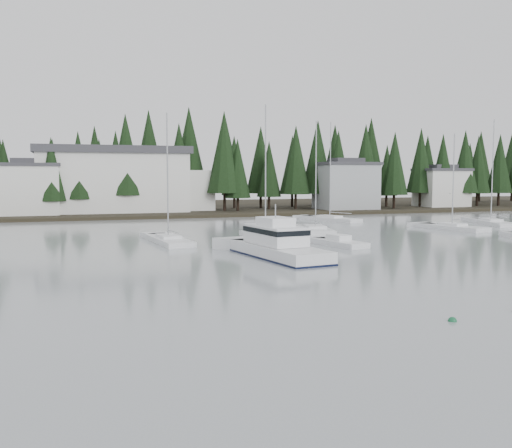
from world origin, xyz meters
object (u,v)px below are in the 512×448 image
at_px(harbor_inn, 126,180).
at_px(sailboat_6, 315,231).
at_px(house_east_b, 441,187).
at_px(sailboat_4, 452,229).
at_px(house_west, 29,188).
at_px(sailboat_3, 330,220).
at_px(house_east_a, 346,185).
at_px(sailboat_7, 265,239).
at_px(sailboat_1, 491,224).
at_px(sailboat_5, 168,242).
at_px(cabin_cruiser_center, 278,248).
at_px(runabout_1, 339,244).

relative_size(harbor_inn, sailboat_6, 2.21).
distance_m(house_east_b, sailboat_4, 45.70).
xyz_separation_m(house_west, sailboat_3, (42.11, -19.59, -4.57)).
bearing_deg(house_east_a, house_east_b, 5.19).
bearing_deg(sailboat_7, sailboat_1, -74.60).
height_order(sailboat_1, sailboat_5, sailboat_1).
relative_size(cabin_cruiser_center, sailboat_6, 0.89).
relative_size(house_west, sailboat_3, 0.64).
bearing_deg(harbor_inn, sailboat_4, -48.47).
xyz_separation_m(house_east_b, sailboat_3, (-33.89, -20.59, -4.32)).
xyz_separation_m(sailboat_6, runabout_1, (-3.17, -12.56, 0.06)).
xyz_separation_m(house_west, sailboat_5, (15.23, -39.89, -4.59)).
distance_m(harbor_inn, sailboat_6, 42.46).
bearing_deg(harbor_inn, sailboat_1, -37.92).
bearing_deg(house_west, sailboat_4, -35.99).
relative_size(sailboat_7, runabout_1, 2.14).
distance_m(house_east_b, sailboat_1, 36.71).
bearing_deg(house_west, sailboat_6, -46.17).
bearing_deg(sailboat_3, cabin_cruiser_center, 127.57).
distance_m(house_west, sailboat_1, 68.29).
bearing_deg(sailboat_1, sailboat_4, 130.74).
distance_m(house_east_b, harbor_inn, 61.02).
bearing_deg(sailboat_7, house_west, 32.94).
relative_size(house_east_b, harbor_inn, 0.32).
bearing_deg(sailboat_3, runabout_1, 135.32).
height_order(harbor_inn, sailboat_4, sailboat_4).
bearing_deg(sailboat_5, cabin_cruiser_center, -158.04).
height_order(house_east_a, sailboat_4, sailboat_4).
distance_m(sailboat_7, runabout_1, 8.22).
height_order(house_west, house_east_a, house_east_a).
bearing_deg(sailboat_5, house_east_a, -50.86).
relative_size(house_east_b, sailboat_5, 0.73).
height_order(house_east_a, sailboat_6, sailboat_6).
height_order(house_west, runabout_1, house_west).
distance_m(cabin_cruiser_center, sailboat_5, 14.41).
xyz_separation_m(house_west, sailboat_7, (25.00, -40.68, -4.57)).
distance_m(house_east_a, sailboat_3, 22.59).
bearing_deg(sailboat_3, house_west, 43.99).
relative_size(harbor_inn, sailboat_5, 2.25).
bearing_deg(sailboat_4, house_east_b, -47.94).
height_order(sailboat_5, runabout_1, sailboat_5).
distance_m(house_east_b, sailboat_3, 39.89).
distance_m(house_east_a, sailboat_4, 36.14).
relative_size(house_west, runabout_1, 1.45).
bearing_deg(sailboat_6, house_east_a, -20.13).
distance_m(house_east_b, runabout_1, 66.71).
bearing_deg(harbor_inn, sailboat_5, -89.75).
relative_size(house_west, sailboat_5, 0.73).
height_order(harbor_inn, cabin_cruiser_center, harbor_inn).
distance_m(sailboat_5, sailboat_6, 18.74).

